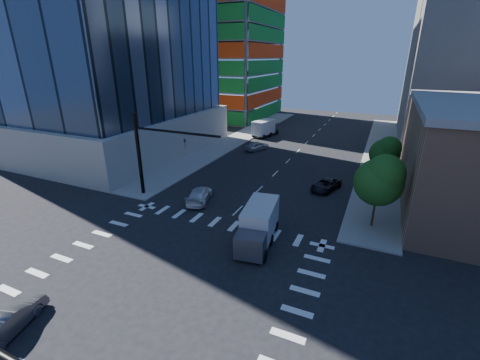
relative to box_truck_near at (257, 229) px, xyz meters
The scene contains 14 objects.
ground 8.29m from the box_truck_near, 119.29° to the right, with size 160.00×160.00×0.00m, color black.
road_markings 8.29m from the box_truck_near, 119.29° to the right, with size 20.00×20.00×0.01m, color silver.
sidewalk_ne 33.98m from the box_truck_near, 75.50° to the left, with size 5.00×60.00×0.15m, color gray.
sidewalk_nw 36.80m from the box_truck_near, 116.65° to the left, with size 5.00×60.00×0.15m, color gray.
construction_building 67.30m from the box_truck_near, 119.82° to the left, with size 25.16×34.50×70.60m.
signal_mast_nw 15.23m from the box_truck_near, 162.66° to the left, with size 10.20×0.40×9.00m.
tree_south 11.46m from the box_truck_near, 38.13° to the left, with size 4.16×4.16×6.82m.
tree_north 20.95m from the box_truck_near, 64.56° to the left, with size 3.54×3.52×5.78m.
car_nb_far 14.38m from the box_truck_near, 77.49° to the left, with size 2.12×4.59×1.27m, color black.
car_sb_near 10.19m from the box_truck_near, 148.61° to the left, with size 2.05×5.03×1.46m, color white.
car_sb_mid 28.53m from the box_truck_near, 111.27° to the left, with size 1.74×4.33×1.47m, color #B1B1B9.
car_sb_cross 17.10m from the box_truck_near, 123.62° to the right, with size 1.60×4.59×1.51m, color #4A4A4F.
box_truck_near is the anchor object (origin of this frame).
box_truck_far 38.87m from the box_truck_near, 108.76° to the left, with size 3.83×6.44×3.16m.
Camera 1 is at (12.10, -14.42, 14.53)m, focal length 24.00 mm.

